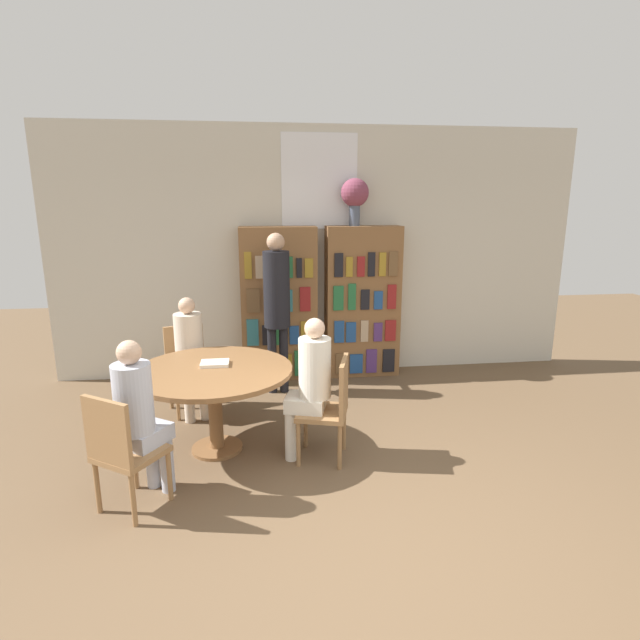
{
  "coord_description": "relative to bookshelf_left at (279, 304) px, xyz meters",
  "views": [
    {
      "loc": [
        -0.76,
        -2.54,
        2.13
      ],
      "look_at": [
        -0.19,
        1.93,
        1.05
      ],
      "focal_mm": 28.0,
      "sensor_mm": 36.0,
      "label": 1
    }
  ],
  "objects": [
    {
      "name": "ground_plane",
      "position": [
        0.51,
        -3.35,
        -0.92
      ],
      "size": [
        16.0,
        16.0,
        0.0
      ],
      "primitive_type": "plane",
      "color": "brown"
    },
    {
      "name": "bookshelf_right",
      "position": [
        1.02,
        0.0,
        0.0
      ],
      "size": [
        0.9,
        0.34,
        1.84
      ],
      "color": "brown",
      "rests_on": "ground_plane"
    },
    {
      "name": "wall_back",
      "position": [
        0.51,
        0.19,
        0.59
      ],
      "size": [
        6.4,
        0.07,
        3.0
      ],
      "color": "beige",
      "rests_on": "ground_plane"
    },
    {
      "name": "bookshelf_left",
      "position": [
        0.0,
        0.0,
        0.0
      ],
      "size": [
        0.9,
        0.34,
        1.84
      ],
      "color": "brown",
      "rests_on": "ground_plane"
    },
    {
      "name": "reading_table",
      "position": [
        -0.64,
        -1.81,
        -0.28
      ],
      "size": [
        1.34,
        1.34,
        0.75
      ],
      "color": "brown",
      "rests_on": "ground_plane"
    },
    {
      "name": "open_book_on_table",
      "position": [
        -0.64,
        -1.71,
        -0.15
      ],
      "size": [
        0.24,
        0.18,
        0.03
      ],
      "color": "silver",
      "rests_on": "reading_table"
    },
    {
      "name": "seated_reader_back",
      "position": [
        -1.1,
        -2.5,
        -0.23
      ],
      "size": [
        0.4,
        0.41,
        1.22
      ],
      "rotation": [
        0.0,
        0.0,
        -0.59
      ],
      "color": "#B2B7C6",
      "rests_on": "ground_plane"
    },
    {
      "name": "flower_vase",
      "position": [
        0.91,
        0.0,
        1.28
      ],
      "size": [
        0.33,
        0.33,
        0.55
      ],
      "color": "#475166",
      "rests_on": "bookshelf_right"
    },
    {
      "name": "chair_near_camera",
      "position": [
        -1.2,
        -2.65,
        -0.43
      ],
      "size": [
        0.55,
        0.55,
        0.88
      ],
      "rotation": [
        0.0,
        0.0,
        -0.59
      ],
      "color": "olive",
      "rests_on": "ground_plane"
    },
    {
      "name": "chair_far_side",
      "position": [
        0.33,
        -2.08,
        -0.43
      ],
      "size": [
        0.49,
        0.49,
        0.88
      ],
      "rotation": [
        0.0,
        0.0,
        1.3
      ],
      "color": "olive",
      "rests_on": "ground_plane"
    },
    {
      "name": "seated_reader_left",
      "position": [
        -0.93,
        -1.03,
        -0.23
      ],
      "size": [
        0.37,
        0.41,
        1.21
      ],
      "rotation": [
        0.0,
        0.0,
        -2.79
      ],
      "color": "beige",
      "rests_on": "ground_plane"
    },
    {
      "name": "chair_left_side",
      "position": [
        -0.99,
        -0.86,
        -0.43
      ],
      "size": [
        0.51,
        0.51,
        0.88
      ],
      "rotation": [
        0.0,
        0.0,
        -2.79
      ],
      "color": "olive",
      "rests_on": "ground_plane"
    },
    {
      "name": "librarian_standing",
      "position": [
        -0.04,
        -0.5,
        0.18
      ],
      "size": [
        0.29,
        0.56,
        1.8
      ],
      "color": "black",
      "rests_on": "ground_plane"
    },
    {
      "name": "seated_reader_right",
      "position": [
        0.16,
        -2.03,
        -0.23
      ],
      "size": [
        0.4,
        0.34,
        1.22
      ],
      "rotation": [
        0.0,
        0.0,
        1.3
      ],
      "color": "silver",
      "rests_on": "ground_plane"
    }
  ]
}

